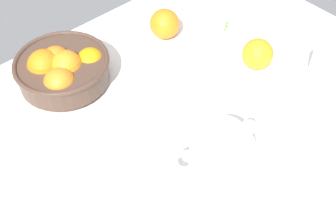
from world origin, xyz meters
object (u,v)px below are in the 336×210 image
object	(u,v)px
fruit_bowl	(63,69)
loose_orange_2	(165,24)
juice_pitcher	(219,162)
second_glass	(323,65)
loose_orange_0	(258,54)
spoon	(301,26)

from	to	relation	value
fruit_bowl	loose_orange_2	world-z (taller)	fruit_bowl
juice_pitcher	fruit_bowl	bearing A→B (deg)	99.77
second_glass	juice_pitcher	bearing A→B (deg)	-174.88
juice_pitcher	second_glass	xyz separation A→B (cm)	(42.86, 3.84, -2.03)
loose_orange_2	loose_orange_0	bearing A→B (deg)	-69.46
fruit_bowl	spoon	world-z (taller)	fruit_bowl
fruit_bowl	spoon	distance (cm)	70.41
second_glass	spoon	xyz separation A→B (cm)	(14.23, 16.17, -3.72)
fruit_bowl	loose_orange_0	distance (cm)	50.62
fruit_bowl	second_glass	size ratio (longest dim) A/B	2.63
loose_orange_0	loose_orange_2	xyz separation A→B (cm)	(-9.73, 25.95, 0.16)
fruit_bowl	loose_orange_0	size ratio (longest dim) A/B	2.90
loose_orange_0	fruit_bowl	bearing A→B (deg)	145.64
loose_orange_2	juice_pitcher	bearing A→B (deg)	-118.73
juice_pitcher	loose_orange_2	distance (cm)	50.07
juice_pitcher	loose_orange_0	size ratio (longest dim) A/B	2.08
spoon	second_glass	bearing A→B (deg)	-131.35
fruit_bowl	loose_orange_0	world-z (taller)	fruit_bowl
fruit_bowl	loose_orange_2	bearing A→B (deg)	-4.66
loose_orange_0	juice_pitcher	bearing A→B (deg)	-152.05
juice_pitcher	spoon	xyz separation A→B (cm)	(57.09, 20.01, -5.76)
second_glass	loose_orange_0	size ratio (longest dim) A/B	1.10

